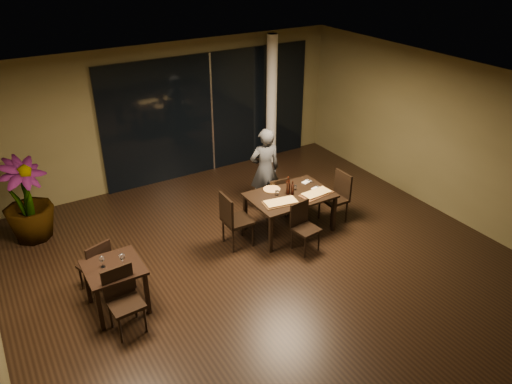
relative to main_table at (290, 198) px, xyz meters
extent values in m
plane|color=black|center=(-1.00, -0.80, -0.68)|extent=(8.00, 8.00, 0.00)
cube|color=brown|center=(-1.00, 3.25, 0.82)|extent=(8.00, 0.10, 3.00)
cube|color=brown|center=(-1.00, -4.85, 0.82)|extent=(8.00, 0.10, 3.00)
cube|color=brown|center=(3.05, -0.80, 0.82)|extent=(0.10, 8.00, 3.00)
cube|color=white|center=(-1.00, -0.80, 2.34)|extent=(8.00, 8.00, 0.04)
cube|color=black|center=(0.00, 3.16, 0.67)|extent=(5.00, 0.06, 2.70)
cylinder|color=white|center=(1.40, 2.85, 0.82)|extent=(0.24, 0.24, 3.00)
cube|color=black|center=(0.00, 0.00, 0.05)|extent=(1.50, 1.00, 0.04)
cube|color=black|center=(-0.69, -0.44, -0.32)|extent=(0.06, 0.06, 0.71)
cube|color=black|center=(0.69, -0.44, -0.32)|extent=(0.06, 0.06, 0.71)
cube|color=black|center=(-0.69, 0.44, -0.32)|extent=(0.06, 0.06, 0.71)
cube|color=black|center=(0.69, 0.44, -0.32)|extent=(0.06, 0.06, 0.71)
cube|color=black|center=(-3.40, -0.50, 0.05)|extent=(0.80, 0.80, 0.04)
cube|color=black|center=(-3.74, -0.84, -0.32)|extent=(0.06, 0.06, 0.71)
cube|color=black|center=(-3.06, -0.84, -0.32)|extent=(0.06, 0.06, 0.71)
cube|color=black|center=(-3.74, -0.16, -0.32)|extent=(0.06, 0.06, 0.71)
cube|color=black|center=(-3.06, -0.16, -0.32)|extent=(0.06, 0.06, 0.71)
cube|color=black|center=(0.08, 0.62, -0.28)|extent=(0.44, 0.44, 0.04)
cylinder|color=black|center=(0.26, 0.75, -0.48)|extent=(0.03, 0.03, 0.40)
cylinder|color=black|center=(-0.06, 0.79, -0.48)|extent=(0.03, 0.03, 0.40)
cylinder|color=black|center=(0.22, 0.44, -0.48)|extent=(0.03, 0.03, 0.40)
cylinder|color=black|center=(-0.10, 0.48, -0.48)|extent=(0.03, 0.03, 0.40)
cube|color=black|center=(0.06, 0.44, -0.06)|extent=(0.39, 0.08, 0.44)
cube|color=black|center=(-0.13, -0.69, -0.26)|extent=(0.46, 0.46, 0.05)
cylinder|color=black|center=(-0.27, -0.87, -0.47)|extent=(0.03, 0.03, 0.42)
cylinder|color=black|center=(0.06, -0.83, -0.47)|extent=(0.03, 0.03, 0.42)
cylinder|color=black|center=(-0.32, -0.55, -0.47)|extent=(0.03, 0.03, 0.42)
cylinder|color=black|center=(0.01, -0.50, -0.47)|extent=(0.03, 0.03, 0.42)
cube|color=black|center=(-0.15, -0.50, -0.03)|extent=(0.41, 0.09, 0.46)
cube|color=black|center=(-1.05, 0.07, -0.19)|extent=(0.48, 0.48, 0.05)
cylinder|color=black|center=(-0.86, -0.13, -0.43)|extent=(0.04, 0.04, 0.49)
cylinder|color=black|center=(-0.86, 0.26, -0.43)|extent=(0.04, 0.04, 0.49)
cylinder|color=black|center=(-1.25, -0.12, -0.43)|extent=(0.04, 0.04, 0.49)
cylinder|color=black|center=(-1.24, 0.27, -0.43)|extent=(0.04, 0.04, 0.49)
cube|color=black|center=(-1.27, 0.08, 0.08)|extent=(0.05, 0.48, 0.54)
cube|color=black|center=(0.91, -0.14, -0.22)|extent=(0.45, 0.45, 0.05)
cylinder|color=black|center=(0.73, 0.04, -0.45)|extent=(0.04, 0.04, 0.46)
cylinder|color=black|center=(0.73, -0.33, -0.45)|extent=(0.04, 0.04, 0.46)
cylinder|color=black|center=(1.10, 0.05, -0.45)|extent=(0.04, 0.04, 0.46)
cylinder|color=black|center=(1.10, -0.32, -0.45)|extent=(0.04, 0.04, 0.46)
cube|color=black|center=(1.12, -0.14, 0.04)|extent=(0.04, 0.45, 0.51)
cube|color=black|center=(-3.55, 0.12, -0.25)|extent=(0.53, 0.53, 0.05)
cylinder|color=black|center=(-3.44, 0.33, -0.46)|extent=(0.03, 0.03, 0.43)
cylinder|color=black|center=(-3.76, 0.22, -0.46)|extent=(0.03, 0.03, 0.43)
cylinder|color=black|center=(-3.33, 0.01, -0.46)|extent=(0.03, 0.03, 0.43)
cylinder|color=black|center=(-3.65, -0.10, -0.46)|extent=(0.03, 0.03, 0.43)
cube|color=black|center=(-3.49, -0.06, -0.01)|extent=(0.41, 0.17, 0.47)
cube|color=black|center=(-3.42, -1.03, -0.22)|extent=(0.47, 0.47, 0.05)
cylinder|color=black|center=(-3.59, -1.22, -0.45)|extent=(0.04, 0.04, 0.45)
cylinder|color=black|center=(-3.23, -1.20, -0.45)|extent=(0.04, 0.04, 0.45)
cylinder|color=black|center=(-3.61, -0.86, -0.45)|extent=(0.04, 0.04, 0.45)
cylinder|color=black|center=(-3.25, -0.84, -0.45)|extent=(0.04, 0.04, 0.45)
cube|color=black|center=(-3.43, -0.83, 0.03)|extent=(0.44, 0.07, 0.50)
imported|color=#2F3134|center=(0.06, 0.97, 0.17)|extent=(0.63, 0.47, 1.69)
imported|color=#184617|center=(-4.15, 2.17, 0.10)|extent=(1.17, 1.17, 1.55)
cube|color=#4D3118|center=(-0.33, -0.18, 0.08)|extent=(0.65, 0.40, 0.01)
cube|color=#462A16|center=(0.41, -0.24, 0.08)|extent=(0.66, 0.39, 0.01)
cylinder|color=#BA3E14|center=(-0.19, 0.33, 0.08)|extent=(0.31, 0.31, 0.01)
cylinder|color=white|center=(-0.22, 0.10, 0.12)|extent=(0.07, 0.07, 0.08)
cylinder|color=white|center=(0.18, 0.11, 0.12)|extent=(0.07, 0.07, 0.08)
cube|color=white|center=(0.54, -0.06, 0.08)|extent=(0.19, 0.13, 0.01)
cube|color=white|center=(0.54, 0.25, 0.08)|extent=(0.20, 0.15, 0.01)
cube|color=white|center=(-3.34, -0.68, 0.08)|extent=(0.18, 0.11, 0.01)
camera|label=1|loc=(-4.62, -6.51, 4.34)|focal=35.00mm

